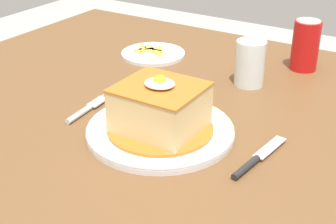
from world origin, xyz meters
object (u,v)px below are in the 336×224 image
object	(u,v)px
soda_can	(305,45)
side_plate_fries	(153,54)
fork	(85,110)
knife	(253,161)
main_plate	(162,131)
drinking_glass	(250,66)

from	to	relation	value
soda_can	side_plate_fries	xyz separation A→B (m)	(-0.37, -0.12, -0.06)
fork	soda_can	world-z (taller)	soda_can
knife	fork	bearing A→B (deg)	-179.64
main_plate	knife	xyz separation A→B (m)	(0.19, -0.00, -0.00)
knife	drinking_glass	world-z (taller)	drinking_glass
fork	drinking_glass	bearing A→B (deg)	54.07
main_plate	side_plate_fries	xyz separation A→B (m)	(-0.25, 0.35, -0.00)
fork	knife	size ratio (longest dim) A/B	0.86
soda_can	main_plate	bearing A→B (deg)	-104.09
main_plate	soda_can	bearing A→B (deg)	75.91
soda_can	knife	bearing A→B (deg)	-81.78
main_plate	knife	distance (m)	0.19
side_plate_fries	drinking_glass	bearing A→B (deg)	-8.26
drinking_glass	side_plate_fries	xyz separation A→B (m)	(-0.29, 0.04, -0.04)
knife	drinking_glass	xyz separation A→B (m)	(-0.14, 0.31, 0.04)
main_plate	side_plate_fries	world-z (taller)	main_plate
knife	side_plate_fries	size ratio (longest dim) A/B	0.97
fork	knife	world-z (taller)	same
main_plate	fork	xyz separation A→B (m)	(-0.18, -0.01, -0.00)
main_plate	soda_can	size ratio (longest dim) A/B	2.26
drinking_glass	side_plate_fries	distance (m)	0.30
main_plate	drinking_glass	distance (m)	0.31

